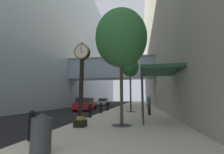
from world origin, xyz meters
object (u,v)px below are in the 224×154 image
Objects in this scene: bollard_fifth at (108,106)px; bollard_third at (90,110)px; bollard_fourth at (101,108)px; pedestrian_walking at (149,105)px; bollard_nearest at (32,125)px; street_clock at (81,79)px; street_tree_near at (121,38)px; car_white_mid at (104,102)px; car_red_near at (85,104)px; trash_bin at (41,133)px; street_tree_mid_near at (130,68)px.

bollard_third is at bearing -90.00° from bollard_fifth.
bollard_fourth is 4.56m from pedestrian_walking.
pedestrian_walking is (4.47, 9.09, 0.36)m from bollard_nearest.
street_tree_near is at bearing 20.86° from street_clock.
pedestrian_walking is at bearing -67.51° from car_white_mid.
bollard_fifth is at bearing -75.57° from car_white_mid.
pedestrian_walking is (1.74, 5.54, -3.95)m from street_tree_near.
bollard_fourth is at bearing -55.79° from car_red_near.
car_red_near is at bearing 105.59° from trash_bin.
car_white_mid is (-4.55, 30.88, 0.10)m from bollard_nearest.
bollard_nearest is at bearing -90.00° from bollard_third.
street_clock is at bearing -71.54° from car_red_near.
car_red_near reaches higher than car_white_mid.
car_white_mid is (-1.25, 16.11, -0.03)m from car_red_near.
street_tree_near is (2.73, -9.66, 4.31)m from bollard_fifth.
bollard_fifth is 14.41m from trash_bin.
street_tree_near is at bearing -90.00° from street_tree_mid_near.
bollard_fifth is at bearing -25.18° from car_red_near.
street_clock reaches higher than bollard_fifth.
bollard_nearest is 13.21m from street_tree_mid_near.
bollard_nearest is at bearing -90.00° from bollard_fifth.
street_clock is 12.76m from car_red_near.
street_clock reaches higher than bollard_third.
bollard_fifth is 18.24m from car_white_mid.
street_tree_mid_near is 5.28m from pedestrian_walking.
street_clock is at bearing -120.86° from pedestrian_walking.
trash_bin is 32.53m from car_white_mid.
street_clock reaches higher than car_white_mid.
pedestrian_walking is at bearing 59.14° from street_clock.
pedestrian_walking is (4.47, -0.82, 0.36)m from bollard_fourth.
trash_bin is at bearing -81.63° from bollard_third.
bollard_nearest is 0.61× the size of pedestrian_walking.
street_clock is 10.63m from bollard_fifth.
street_tree_near is at bearing -107.44° from pedestrian_walking.
street_clock is 1.05× the size of car_white_mid.
bollard_third is at bearing -67.97° from car_red_near.
street_tree_near is at bearing 52.45° from bollard_nearest.
street_tree_mid_near is (0.00, 8.65, -0.06)m from street_tree_near.
bollard_fourth is 3.30m from bollard_fifth.
bollard_fourth is 21.46m from car_white_mid.
bollard_fifth is at bearing 90.00° from bollard_third.
bollard_nearest is at bearing -127.55° from street_tree_near.
trash_bin is at bearing -108.69° from street_tree_near.
pedestrian_walking is at bearing -10.34° from bollard_fourth.
trash_bin is 0.62× the size of pedestrian_walking.
trash_bin is at bearing -108.02° from pedestrian_walking.
pedestrian_walking is at bearing 72.56° from street_tree_near.
car_red_near is at bearing 108.46° from street_clock.
bollard_third is 3.30m from bollard_fourth.
bollard_nearest is at bearing -116.19° from pedestrian_walking.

